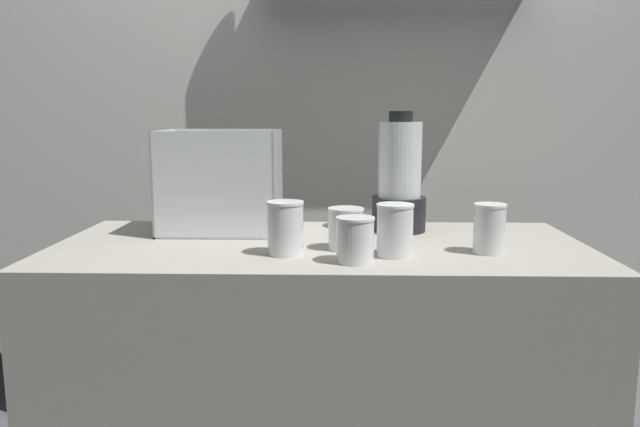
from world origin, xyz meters
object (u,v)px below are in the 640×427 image
(juice_cup_beet_right, at_px, (395,232))
(juice_cup_carrot_far_right, at_px, (489,231))
(carrot_display_bin, at_px, (221,199))
(juice_cup_pomegranate_far_left, at_px, (286,230))
(juice_cup_pomegranate_middle, at_px, (355,243))
(juice_cup_beet_left, at_px, (346,231))
(blender_pitcher, at_px, (399,182))

(juice_cup_beet_right, distance_m, juice_cup_carrot_far_right, 0.24)
(carrot_display_bin, xyz_separation_m, juice_cup_pomegranate_far_left, (0.21, -0.29, -0.03))
(juice_cup_pomegranate_far_left, bearing_deg, carrot_display_bin, 126.14)
(carrot_display_bin, relative_size, juice_cup_pomegranate_far_left, 2.55)
(juice_cup_pomegranate_middle, distance_m, juice_cup_beet_right, 0.12)
(juice_cup_carrot_far_right, bearing_deg, carrot_display_bin, 159.72)
(juice_cup_beet_left, xyz_separation_m, juice_cup_pomegranate_middle, (0.02, -0.14, -0.00))
(juice_cup_beet_right, relative_size, juice_cup_carrot_far_right, 1.04)
(carrot_display_bin, bearing_deg, blender_pitcher, 2.30)
(juice_cup_carrot_far_right, bearing_deg, juice_cup_pomegranate_middle, -162.63)
(juice_cup_pomegranate_middle, relative_size, juice_cup_carrot_far_right, 0.87)
(blender_pitcher, xyz_separation_m, juice_cup_pomegranate_middle, (-0.14, -0.39, -0.10))
(carrot_display_bin, bearing_deg, juice_cup_pomegranate_middle, -44.04)
(juice_cup_pomegranate_far_left, xyz_separation_m, juice_cup_beet_right, (0.26, -0.01, -0.00))
(juice_cup_pomegranate_far_left, height_order, juice_cup_carrot_far_right, juice_cup_pomegranate_far_left)
(carrot_display_bin, xyz_separation_m, blender_pitcher, (0.52, 0.02, 0.05))
(blender_pitcher, height_order, juice_cup_pomegranate_far_left, blender_pitcher)
(juice_cup_pomegranate_far_left, height_order, juice_cup_beet_left, juice_cup_pomegranate_far_left)
(juice_cup_pomegranate_middle, height_order, juice_cup_carrot_far_right, juice_cup_carrot_far_right)
(juice_cup_beet_left, relative_size, juice_cup_carrot_far_right, 0.86)
(juice_cup_beet_left, distance_m, juice_cup_carrot_far_right, 0.35)
(blender_pitcher, bearing_deg, juice_cup_beet_left, -122.28)
(carrot_display_bin, height_order, juice_cup_pomegranate_middle, carrot_display_bin)
(juice_cup_pomegranate_far_left, height_order, juice_cup_pomegranate_middle, juice_cup_pomegranate_far_left)
(juice_cup_beet_left, bearing_deg, carrot_display_bin, 147.43)
(juice_cup_beet_right, bearing_deg, blender_pitcher, 82.66)
(juice_cup_pomegranate_far_left, bearing_deg, juice_cup_pomegranate_middle, -24.51)
(juice_cup_pomegranate_middle, bearing_deg, juice_cup_beet_left, 98.12)
(blender_pitcher, bearing_deg, carrot_display_bin, -177.70)
(juice_cup_beet_right, xyz_separation_m, juice_cup_carrot_far_right, (0.24, 0.04, -0.00))
(juice_cup_beet_left, bearing_deg, juice_cup_pomegranate_far_left, -157.55)
(juice_cup_beet_right, bearing_deg, juice_cup_beet_left, 148.14)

